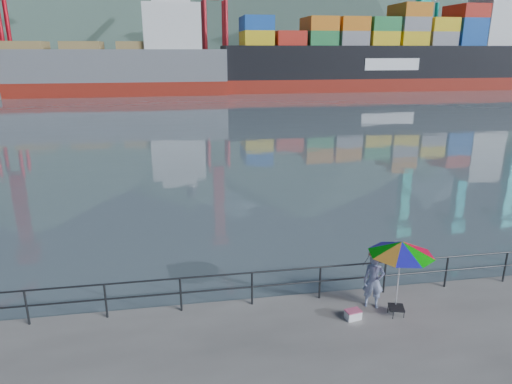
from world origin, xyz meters
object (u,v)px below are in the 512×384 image
(beach_umbrella, at_px, (401,248))
(cooler_bag, at_px, (353,315))
(fisherman, at_px, (374,281))
(bulk_carrier, at_px, (93,67))
(container_ship, at_px, (389,56))

(beach_umbrella, height_order, cooler_bag, beach_umbrella)
(fisherman, xyz_separation_m, bulk_carrier, (-18.40, 69.26, 3.41))
(bulk_carrier, height_order, container_ship, container_ship)
(cooler_bag, bearing_deg, fisherman, 24.05)
(fisherman, height_order, container_ship, container_ship)
(bulk_carrier, xyz_separation_m, container_ship, (52.19, 2.32, 1.65))
(beach_umbrella, relative_size, container_ship, 0.04)
(fisherman, relative_size, cooler_bag, 3.92)
(bulk_carrier, bearing_deg, container_ship, 2.55)
(cooler_bag, relative_size, container_ship, 0.01)
(beach_umbrella, height_order, container_ship, container_ship)
(fisherman, bearing_deg, bulk_carrier, 124.88)
(fisherman, distance_m, container_ship, 79.32)
(fisherman, height_order, beach_umbrella, beach_umbrella)
(cooler_bag, height_order, bulk_carrier, bulk_carrier)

